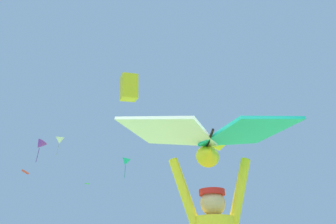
# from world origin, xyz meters

# --- Properties ---
(held_stunt_kite) EXTENTS (1.79, 1.16, 0.41)m
(held_stunt_kite) POSITION_xyz_m (0.36, 0.05, 2.12)
(held_stunt_kite) COLOR black
(distant_kite_teal_low_right) EXTENTS (0.74, 0.75, 1.54)m
(distant_kite_teal_low_right) POSITION_xyz_m (1.22, 16.52, 7.00)
(distant_kite_teal_low_right) COLOR #19B2AD
(distant_kite_green_high_left) EXTENTS (0.79, 0.80, 0.09)m
(distant_kite_green_high_left) POSITION_xyz_m (-1.66, 30.15, 8.34)
(distant_kite_green_high_left) COLOR green
(distant_kite_white_high_right) EXTENTS (1.60, 1.76, 2.71)m
(distant_kite_white_high_right) POSITION_xyz_m (-6.03, 32.63, 14.26)
(distant_kite_white_high_right) COLOR white
(distant_kite_yellow_mid_right) EXTENTS (0.98, 1.13, 1.50)m
(distant_kite_yellow_mid_right) POSITION_xyz_m (0.33, 9.05, 8.53)
(distant_kite_yellow_mid_right) COLOR yellow
(distant_kite_red_low_left) EXTENTS (0.75, 0.80, 0.38)m
(distant_kite_red_low_left) POSITION_xyz_m (-6.07, 20.06, 6.69)
(distant_kite_red_low_left) COLOR red
(distant_kite_yellow_overhead_distant) EXTENTS (0.78, 0.75, 0.34)m
(distant_kite_yellow_overhead_distant) POSITION_xyz_m (5.17, 9.36, 6.01)
(distant_kite_yellow_overhead_distant) COLOR yellow
(distant_kite_purple_mid_left) EXTENTS (1.68, 1.47, 2.65)m
(distant_kite_purple_mid_left) POSITION_xyz_m (-7.07, 27.23, 11.50)
(distant_kite_purple_mid_left) COLOR purple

